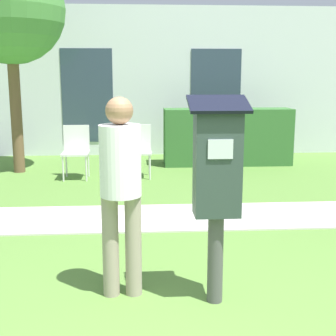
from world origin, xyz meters
The scene contains 8 objects.
sidewalk centered at (0.00, 2.83, 0.01)m, with size 12.00×1.10×0.02m.
building_facade centered at (0.00, 7.71, 1.60)m, with size 10.00×0.26×3.20m.
parking_meter centered at (0.24, 0.64, 1.02)m, with size 0.44×0.31×1.59m.
person_standing centered at (-0.48, 0.81, 0.93)m, with size 0.32×0.32×1.58m.
outdoor_chair_left centered at (-1.38, 5.26, 0.53)m, with size 0.44×0.44×0.90m.
outdoor_chair_middle centered at (-0.32, 5.29, 0.53)m, with size 0.44×0.44×0.90m.
hedge_row centered at (1.43, 6.32, 0.55)m, with size 2.49×0.60×1.10m.
tree centered at (-2.49, 5.83, 2.84)m, with size 1.90×1.90×3.82m.
Camera 1 is at (-0.35, -2.72, 1.73)m, focal length 50.00 mm.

